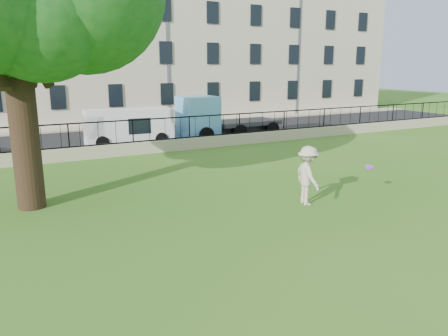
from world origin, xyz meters
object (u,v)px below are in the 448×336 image
white_van (129,127)px  blue_truck (228,117)px  man (308,176)px  frisbee (369,167)px

white_van → blue_truck: blue_truck is taller
man → white_van: bearing=18.7°
frisbee → white_van: (-4.09, 13.56, -0.08)m
frisbee → white_van: 14.16m
white_van → blue_truck: bearing=0.3°
frisbee → blue_truck: 13.24m
frisbee → white_van: white_van is taller
blue_truck → man: bearing=-109.9°
frisbee → white_van: size_ratio=0.06×
white_van → blue_truck: (5.98, -0.45, 0.30)m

